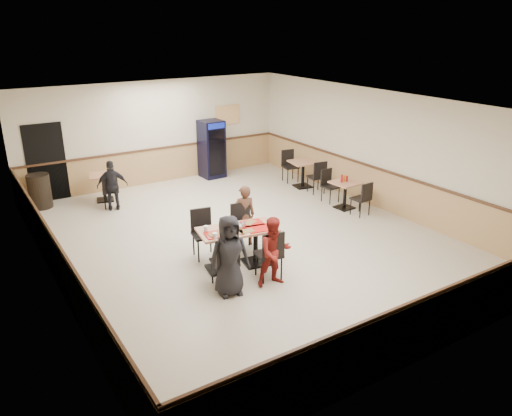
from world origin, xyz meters
TOP-DOWN VIEW (x-y plane):
  - ground at (0.00, 0.00)m, footprint 10.00×10.00m
  - room_shell at (1.78, 2.55)m, footprint 10.00×10.00m
  - main_table at (-0.80, -1.07)m, footprint 1.63×1.02m
  - main_chairs at (-0.85, -1.06)m, footprint 1.64×1.99m
  - diner_woman_left at (-1.44, -1.89)m, footprint 0.80×0.59m
  - diner_woman_right at (-0.59, -2.04)m, footprint 0.71×0.59m
  - diner_man_opposite at (-0.16, -0.25)m, footprint 0.56×0.44m
  - lone_diner at (-1.88, 3.37)m, footprint 0.82×0.52m
  - tabletop_clutter at (-0.84, -1.13)m, footprint 1.34×0.74m
  - side_table_near at (3.20, 0.27)m, footprint 0.70×0.70m
  - side_table_near_chair_south at (3.20, -0.29)m, footprint 0.44×0.44m
  - side_table_near_chair_north at (3.20, 0.84)m, footprint 0.44×0.44m
  - side_table_far at (3.36, 2.27)m, footprint 0.82×0.82m
  - side_table_far_chair_south at (3.36, 1.65)m, footprint 0.51×0.51m
  - side_table_far_chair_north at (3.36, 2.88)m, footprint 0.51×0.51m
  - condiment_caddy at (3.17, 0.32)m, footprint 0.23×0.06m
  - back_table at (-1.88, 4.20)m, footprint 0.83×0.83m
  - back_table_chair_lone at (-1.88, 3.61)m, footprint 0.52×0.52m
  - pepsi_cooler at (1.61, 4.59)m, footprint 0.69×0.70m
  - trash_bin at (-3.43, 4.55)m, footprint 0.56×0.56m

SIDE VIEW (x-z plane):
  - ground at x=0.00m, z-range 0.00..0.00m
  - trash_bin at x=-3.43m, z-range 0.00..0.89m
  - side_table_near_chair_south at x=3.20m, z-range 0.00..0.90m
  - side_table_near_chair_north at x=3.20m, z-range 0.00..0.90m
  - back_table_chair_lone at x=-1.88m, z-range 0.00..0.93m
  - side_table_near at x=3.20m, z-range 0.12..0.83m
  - side_table_far_chair_south at x=3.36m, z-range 0.00..0.97m
  - side_table_far_chair_north at x=3.36m, z-range 0.00..0.97m
  - back_table at x=-1.88m, z-range 0.12..0.86m
  - side_table_far at x=3.36m, z-range 0.13..0.89m
  - main_chairs at x=-0.85m, z-range 0.00..1.03m
  - main_table at x=-0.80m, z-range 0.13..0.95m
  - room_shell at x=1.78m, z-range -4.42..5.58m
  - lone_diner at x=-1.88m, z-range 0.00..1.30m
  - diner_woman_right at x=-0.59m, z-range 0.00..1.32m
  - diner_man_opposite at x=-0.16m, z-range 0.00..1.35m
  - diner_woman_left at x=-1.44m, z-range 0.00..1.48m
  - condiment_caddy at x=3.17m, z-range 0.70..0.90m
  - tabletop_clutter at x=-0.84m, z-range 0.78..0.90m
  - pepsi_cooler at x=1.61m, z-range 0.00..1.76m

